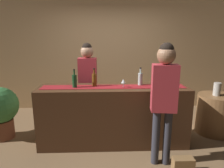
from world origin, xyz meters
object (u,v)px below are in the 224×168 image
(wine_bottle_clear, at_px, (140,79))
(wine_glass_near_customer, at_px, (123,81))
(potted_plant_tall, at_px, (0,109))
(handbag, at_px, (183,165))
(wine_bottle_green, at_px, (75,81))
(bartender, at_px, (88,77))
(customer_sipping, at_px, (164,92))
(wine_bottle_amber, at_px, (94,80))
(wine_glass_mid_counter, at_px, (166,80))
(round_side_table, at_px, (215,114))
(vase_on_side_table, at_px, (217,89))

(wine_bottle_clear, xyz_separation_m, wine_glass_near_customer, (-0.30, -0.16, -0.01))
(potted_plant_tall, relative_size, handbag, 3.36)
(wine_bottle_green, distance_m, handbag, 2.01)
(bartender, height_order, customer_sipping, customer_sipping)
(wine_bottle_amber, height_order, customer_sipping, customer_sipping)
(potted_plant_tall, bearing_deg, bartender, 11.99)
(wine_bottle_clear, bearing_deg, wine_glass_mid_counter, -10.42)
(wine_bottle_clear, xyz_separation_m, potted_plant_tall, (-2.45, 0.15, -0.57))
(wine_bottle_green, distance_m, round_side_table, 2.70)
(wine_bottle_green, distance_m, bartender, 0.62)
(wine_bottle_green, relative_size, bartender, 0.18)
(handbag, bearing_deg, bartender, 133.70)
(wine_glass_mid_counter, bearing_deg, round_side_table, 15.82)
(wine_bottle_clear, bearing_deg, wine_bottle_green, -173.81)
(vase_on_side_table, bearing_deg, bartender, 173.56)
(wine_bottle_amber, distance_m, round_side_table, 2.39)
(wine_bottle_amber, bearing_deg, wine_bottle_green, -166.88)
(wine_bottle_green, relative_size, round_side_table, 0.41)
(wine_bottle_amber, relative_size, wine_glass_mid_counter, 2.10)
(handbag, bearing_deg, vase_on_side_table, 49.01)
(wine_glass_mid_counter, distance_m, handbag, 1.32)
(customer_sipping, xyz_separation_m, vase_on_side_table, (1.26, 0.93, -0.22))
(wine_bottle_green, height_order, round_side_table, wine_bottle_green)
(vase_on_side_table, bearing_deg, wine_bottle_clear, -171.72)
(wine_bottle_amber, height_order, vase_on_side_table, wine_bottle_amber)
(wine_bottle_clear, height_order, wine_bottle_amber, same)
(wine_bottle_clear, bearing_deg, bartender, 152.34)
(vase_on_side_table, bearing_deg, customer_sipping, -143.46)
(customer_sipping, relative_size, vase_on_side_table, 7.23)
(wine_glass_mid_counter, height_order, customer_sipping, customer_sipping)
(wine_bottle_amber, xyz_separation_m, round_side_table, (2.26, 0.27, -0.74))
(wine_bottle_green, height_order, bartender, bartender)
(customer_sipping, xyz_separation_m, handbag, (0.25, -0.23, -0.97))
(wine_bottle_green, distance_m, potted_plant_tall, 1.51)
(customer_sipping, bearing_deg, wine_glass_mid_counter, 78.29)
(wine_glass_near_customer, height_order, wine_glass_mid_counter, same)
(wine_bottle_amber, height_order, bartender, bartender)
(wine_bottle_green, relative_size, vase_on_side_table, 1.26)
(wine_bottle_green, relative_size, customer_sipping, 0.17)
(wine_glass_mid_counter, relative_size, vase_on_side_table, 0.60)
(potted_plant_tall, bearing_deg, wine_bottle_clear, -3.61)
(wine_glass_mid_counter, distance_m, round_side_table, 1.34)
(handbag, bearing_deg, customer_sipping, 137.10)
(wine_bottle_amber, distance_m, customer_sipping, 1.18)
(wine_bottle_green, distance_m, vase_on_side_table, 2.57)
(customer_sipping, bearing_deg, wine_glass_near_customer, 138.13)
(round_side_table, bearing_deg, wine_bottle_clear, -171.26)
(wine_bottle_green, xyz_separation_m, wine_bottle_amber, (0.31, 0.07, 0.00))
(wine_glass_mid_counter, height_order, potted_plant_tall, wine_glass_mid_counter)
(bartender, distance_m, handbag, 2.19)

